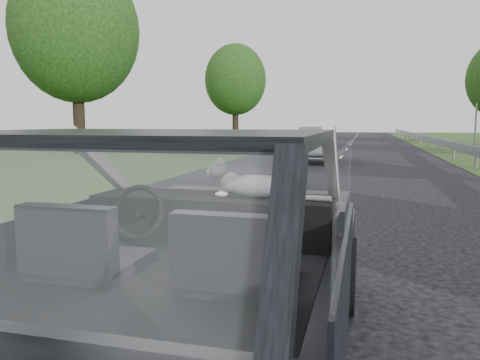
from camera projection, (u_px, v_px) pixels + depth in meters
The scene contains 10 objects.
subject_car at pixel (177, 262), 2.55m from camera, with size 1.80×4.00×1.45m, color black.
dashboard at pixel (213, 217), 3.13m from camera, with size 1.58×0.45×0.30m, color black.
driver_seat at pixel (81, 243), 2.35m from camera, with size 0.50×0.72×0.42m, color black.
passenger_seat at pixel (233, 255), 2.15m from camera, with size 0.50×0.72×0.42m, color black.
steering_wheel at pixel (138, 212), 2.94m from camera, with size 0.36×0.36×0.04m, color black.
cat at pixel (256, 185), 3.00m from camera, with size 0.58×0.18×0.26m, color gray.
other_car at pixel (317, 144), 17.74m from camera, with size 1.58×3.99×1.31m, color #A5AEBC.
highway_sign at pixel (476, 126), 26.39m from camera, with size 0.10×1.02×2.55m, color #0C5818.
tree_5 at pixel (77, 59), 21.62m from camera, with size 5.79×5.79×8.77m, color black, non-canonical shape.
tree_6 at pixel (235, 94), 38.34m from camera, with size 5.01×5.01×7.60m, color black, non-canonical shape.
Camera 1 is at (0.97, -2.30, 1.48)m, focal length 35.00 mm.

